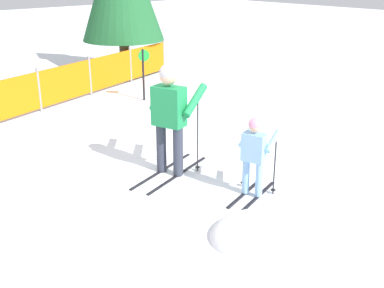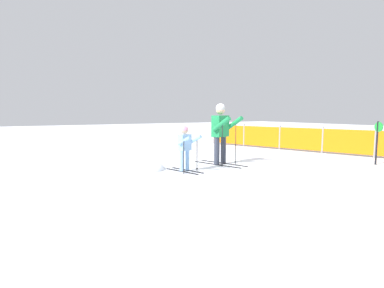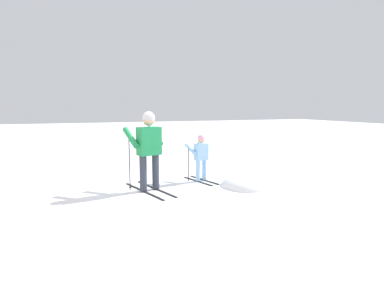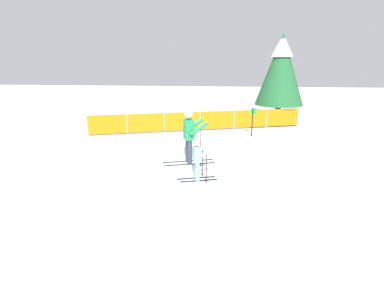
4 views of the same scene
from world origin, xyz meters
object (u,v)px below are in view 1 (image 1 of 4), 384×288
(skier_child, at_px, (254,150))
(skier_adult, at_px, (170,110))
(trail_marker, at_px, (144,69))
(safety_fence, at_px, (39,90))

(skier_child, bearing_deg, skier_adult, 88.45)
(skier_adult, height_order, trail_marker, skier_adult)
(skier_child, xyz_separation_m, safety_fence, (-0.38, 5.94, -0.19))
(trail_marker, bearing_deg, skier_adult, -121.19)
(skier_child, relative_size, trail_marker, 0.93)
(skier_child, distance_m, trail_marker, 5.51)
(skier_adult, distance_m, safety_fence, 4.59)
(skier_adult, bearing_deg, trail_marker, 41.67)
(skier_adult, relative_size, trail_marker, 1.40)
(safety_fence, bearing_deg, skier_adult, -89.86)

